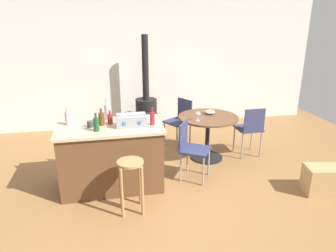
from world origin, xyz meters
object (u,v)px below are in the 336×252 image
(wooden_stool, at_px, (131,175))
(bottle_2, at_px, (152,118))
(kitchen_island, at_px, (112,156))
(bottle_3, at_px, (110,119))
(bottle_4, at_px, (96,124))
(cup_1, at_px, (128,116))
(wood_stove, at_px, (146,109))
(cup_0, at_px, (91,124))
(dining_table, at_px, (208,127))
(folding_chair_near, at_px, (191,146))
(wine_glass, at_px, (198,114))
(folding_chair_left, at_px, (180,119))
(folding_chair_far, at_px, (250,127))
(bottle_0, at_px, (102,119))
(bottle_5, at_px, (107,111))
(toolbox, at_px, (131,120))
(cardboard_box, at_px, (323,180))
(bottle_1, at_px, (68,118))
(serving_bowl, at_px, (210,112))

(wooden_stool, relative_size, bottle_2, 2.82)
(kitchen_island, xyz_separation_m, bottle_3, (0.01, 0.08, 0.53))
(bottle_4, relative_size, cup_1, 2.21)
(wood_stove, height_order, bottle_3, wood_stove)
(cup_0, bearing_deg, dining_table, 18.24)
(folding_chair_near, distance_m, cup_1, 1.01)
(kitchen_island, bearing_deg, cup_1, 41.55)
(wine_glass, bearing_deg, dining_table, 36.77)
(folding_chair_left, height_order, bottle_4, bottle_4)
(cup_1, bearing_deg, folding_chair_far, 8.48)
(wood_stove, bearing_deg, bottle_4, -112.43)
(folding_chair_left, xyz_separation_m, bottle_0, (-1.40, -1.25, 0.48))
(dining_table, bearing_deg, bottle_4, -156.12)
(bottle_5, bearing_deg, bottle_2, -30.69)
(kitchen_island, relative_size, toolbox, 3.53)
(wood_stove, bearing_deg, bottle_0, -112.96)
(cardboard_box, bearing_deg, wine_glass, 139.56)
(folding_chair_left, distance_m, bottle_1, 2.23)
(folding_chair_far, height_order, bottle_3, bottle_3)
(serving_bowl, bearing_deg, wooden_stool, -136.01)
(kitchen_island, height_order, wooden_stool, kitchen_island)
(wine_glass, bearing_deg, folding_chair_left, 95.35)
(wood_stove, bearing_deg, dining_table, -61.35)
(folding_chair_far, height_order, folding_chair_left, folding_chair_far)
(wine_glass, relative_size, cardboard_box, 0.30)
(wooden_stool, height_order, cup_0, cup_0)
(bottle_0, xyz_separation_m, cup_1, (0.38, 0.21, -0.05))
(serving_bowl, bearing_deg, cup_1, -160.37)
(wood_stove, relative_size, bottle_4, 8.29)
(wood_stove, height_order, bottle_0, wood_stove)
(bottle_0, height_order, cardboard_box, bottle_0)
(folding_chair_left, xyz_separation_m, bottle_5, (-1.32, -1.01, 0.51))
(folding_chair_left, bearing_deg, folding_chair_near, -96.73)
(dining_table, xyz_separation_m, bottle_4, (-1.78, -0.79, 0.43))
(cup_1, bearing_deg, wood_stove, 74.88)
(folding_chair_near, relative_size, bottle_1, 3.32)
(dining_table, relative_size, toolbox, 2.46)
(kitchen_island, relative_size, cup_0, 11.30)
(cup_1, xyz_separation_m, wine_glass, (1.11, 0.19, -0.10))
(bottle_1, bearing_deg, folding_chair_near, -5.02)
(cup_0, bearing_deg, cardboard_box, -14.28)
(folding_chair_near, bearing_deg, dining_table, 52.91)
(dining_table, distance_m, bottle_3, 1.74)
(serving_bowl, bearing_deg, kitchen_island, -156.10)
(folding_chair_far, xyz_separation_m, folding_chair_left, (-1.05, 0.73, -0.01))
(kitchen_island, bearing_deg, bottle_3, 80.81)
(bottle_4, bearing_deg, folding_chair_left, 44.88)
(wooden_stool, relative_size, folding_chair_left, 0.77)
(bottle_2, relative_size, wine_glass, 1.67)
(bottle_4, distance_m, serving_bowl, 2.08)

